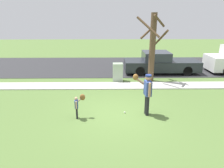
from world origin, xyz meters
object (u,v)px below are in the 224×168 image
(baseball, at_px, (125,112))
(utility_cabinet, at_px, (118,72))
(person_adult, at_px, (147,90))
(parked_pickup_dark, at_px, (160,63))
(street_tree_near, at_px, (153,46))
(person_child, at_px, (78,103))

(baseball, bearing_deg, utility_cabinet, 91.48)
(person_adult, distance_m, baseball, 1.36)
(parked_pickup_dark, bearing_deg, street_tree_near, -117.20)
(baseball, height_order, street_tree_near, street_tree_near)
(street_tree_near, bearing_deg, baseball, -113.32)
(person_adult, height_order, parked_pickup_dark, person_adult)
(person_child, height_order, parked_pickup_dark, parked_pickup_dark)
(person_adult, height_order, street_tree_near, street_tree_near)
(person_child, relative_size, utility_cabinet, 0.86)
(person_child, distance_m, parked_pickup_dark, 8.44)
(utility_cabinet, bearing_deg, street_tree_near, 1.64)
(baseball, distance_m, utility_cabinet, 4.51)
(person_child, height_order, street_tree_near, street_tree_near)
(street_tree_near, xyz_separation_m, parked_pickup_dark, (1.03, 2.00, -1.54))
(utility_cabinet, xyz_separation_m, street_tree_near, (2.07, 0.06, 1.64))
(baseball, bearing_deg, parked_pickup_dark, 65.47)
(baseball, distance_m, street_tree_near, 5.40)
(person_adult, distance_m, street_tree_near, 4.89)
(baseball, xyz_separation_m, street_tree_near, (1.96, 4.54, 2.17))
(baseball, distance_m, parked_pickup_dark, 7.21)
(person_adult, xyz_separation_m, street_tree_near, (1.09, 4.63, 1.13))
(person_child, height_order, baseball, person_child)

